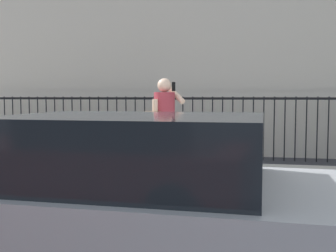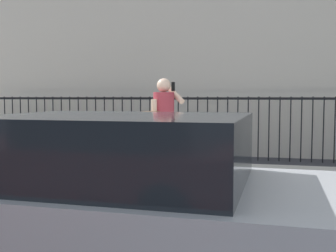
{
  "view_description": "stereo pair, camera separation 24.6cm",
  "coord_description": "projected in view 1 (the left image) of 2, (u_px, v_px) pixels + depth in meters",
  "views": [
    {
      "loc": [
        1.34,
        -4.72,
        1.6
      ],
      "look_at": [
        -0.04,
        2.19,
        1.1
      ],
      "focal_mm": 44.52,
      "sensor_mm": 36.0,
      "label": 1
    },
    {
      "loc": [
        1.58,
        -4.67,
        1.6
      ],
      "look_at": [
        -0.04,
        2.19,
        1.1
      ],
      "focal_mm": 44.52,
      "sensor_mm": 36.0,
      "label": 2
    }
  ],
  "objects": [
    {
      "name": "parked_hatchback",
      "position": [
        154.0,
        208.0,
        3.35
      ],
      "size": [
        4.25,
        1.96,
        1.45
      ],
      "color": "#ADAFB5",
      "rests_on": "ground"
    },
    {
      "name": "sidewalk",
      "position": [
        170.0,
        185.0,
        7.14
      ],
      "size": [
        28.0,
        4.4,
        0.15
      ],
      "primitive_type": "cube",
      "color": "#B2ADA3",
      "rests_on": "ground"
    },
    {
      "name": "street_bench",
      "position": [
        60.0,
        141.0,
        8.9
      ],
      "size": [
        1.6,
        0.45,
        0.95
      ],
      "color": "brown",
      "rests_on": "sidewalk"
    },
    {
      "name": "pedestrian_on_phone",
      "position": [
        163.0,
        123.0,
        6.75
      ],
      "size": [
        0.64,
        0.72,
        1.74
      ],
      "color": "beige",
      "rests_on": "sidewalk"
    },
    {
      "name": "iron_fence",
      "position": [
        198.0,
        119.0,
        10.69
      ],
      "size": [
        12.03,
        0.04,
        1.6
      ],
      "color": "black",
      "rests_on": "ground"
    },
    {
      "name": "ground_plane",
      "position": [
        135.0,
        230.0,
        5.0
      ],
      "size": [
        60.0,
        60.0,
        0.0
      ],
      "primitive_type": "plane",
      "color": "#333338"
    }
  ]
}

